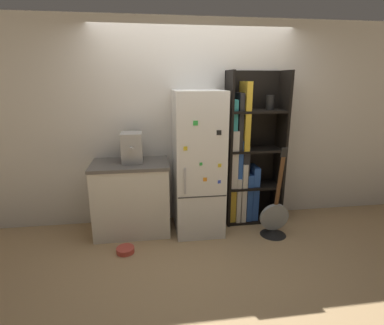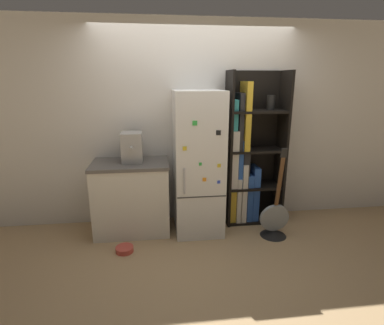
# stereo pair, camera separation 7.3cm
# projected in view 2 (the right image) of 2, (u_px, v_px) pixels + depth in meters

# --- Properties ---
(ground_plane) EXTENTS (16.00, 16.00, 0.00)m
(ground_plane) POSITION_uv_depth(u_px,v_px,m) (199.00, 232.00, 3.80)
(ground_plane) COLOR tan
(wall_back) EXTENTS (8.00, 0.05, 2.60)m
(wall_back) POSITION_uv_depth(u_px,v_px,m) (194.00, 124.00, 3.91)
(wall_back) COLOR silver
(wall_back) RESTS_ON ground_plane
(refrigerator) EXTENTS (0.58, 0.69, 1.75)m
(refrigerator) POSITION_uv_depth(u_px,v_px,m) (198.00, 163.00, 3.68)
(refrigerator) COLOR white
(refrigerator) RESTS_ON ground_plane
(bookshelf) EXTENTS (0.75, 0.38, 1.98)m
(bookshelf) POSITION_uv_depth(u_px,v_px,m) (246.00, 160.00, 3.93)
(bookshelf) COLOR black
(bookshelf) RESTS_ON ground_plane
(kitchen_counter) EXTENTS (0.93, 0.60, 0.90)m
(kitchen_counter) POSITION_uv_depth(u_px,v_px,m) (132.00, 197.00, 3.74)
(kitchen_counter) COLOR silver
(kitchen_counter) RESTS_ON ground_plane
(espresso_machine) EXTENTS (0.25, 0.33, 0.36)m
(espresso_machine) POSITION_uv_depth(u_px,v_px,m) (132.00, 147.00, 3.61)
(espresso_machine) COLOR #A5A39E
(espresso_machine) RESTS_ON kitchen_counter
(guitar) EXTENTS (0.36, 0.32, 1.14)m
(guitar) POSITION_uv_depth(u_px,v_px,m) (274.00, 223.00, 3.66)
(guitar) COLOR black
(guitar) RESTS_ON ground_plane
(pet_bowl) EXTENTS (0.20, 0.20, 0.06)m
(pet_bowl) POSITION_uv_depth(u_px,v_px,m) (125.00, 249.00, 3.35)
(pet_bowl) COLOR #D84C3F
(pet_bowl) RESTS_ON ground_plane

